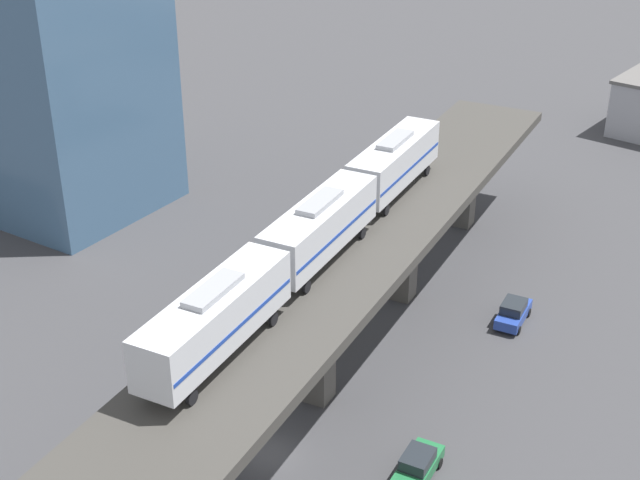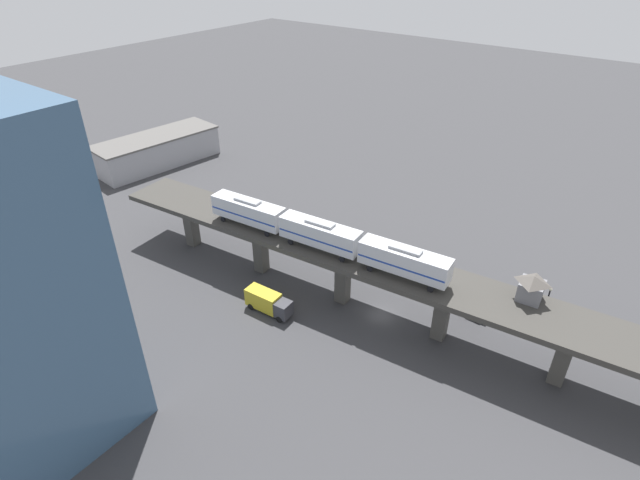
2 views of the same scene
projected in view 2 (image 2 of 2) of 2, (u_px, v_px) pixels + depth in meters
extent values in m
plane|color=#38383A|center=(381.00, 315.00, 71.81)|extent=(400.00, 400.00, 0.00)
cube|color=#393733|center=(386.00, 267.00, 67.33)|extent=(17.33, 92.38, 0.80)
cube|color=#47443F|center=(563.00, 357.00, 59.26)|extent=(1.97, 1.97, 8.05)
cube|color=#47443F|center=(442.00, 314.00, 65.91)|extent=(1.97, 1.97, 8.05)
cube|color=#47443F|center=(343.00, 278.00, 72.56)|extent=(1.97, 1.97, 8.05)
cube|color=#47443F|center=(261.00, 249.00, 79.21)|extent=(1.97, 1.97, 8.05)
cube|color=#47443F|center=(191.00, 224.00, 85.86)|extent=(1.97, 1.97, 8.05)
cube|color=silver|center=(404.00, 261.00, 63.40)|extent=(3.96, 12.22, 3.10)
cube|color=navy|center=(404.00, 262.00, 63.56)|extent=(3.97, 11.98, 0.24)
cube|color=gray|center=(406.00, 249.00, 62.49)|extent=(1.80, 4.32, 0.36)
cylinder|color=black|center=(430.00, 289.00, 61.81)|extent=(0.30, 0.86, 0.84)
cylinder|color=black|center=(437.00, 279.00, 63.53)|extent=(0.30, 0.86, 0.84)
cylinder|color=black|center=(370.00, 269.00, 65.53)|extent=(0.30, 0.86, 0.84)
cylinder|color=black|center=(378.00, 260.00, 67.25)|extent=(0.30, 0.86, 0.84)
cube|color=silver|center=(320.00, 234.00, 68.99)|extent=(3.96, 12.22, 3.10)
cube|color=navy|center=(320.00, 235.00, 69.15)|extent=(3.97, 11.98, 0.24)
cube|color=gray|center=(320.00, 223.00, 68.07)|extent=(1.80, 4.32, 0.36)
cylinder|color=black|center=(342.00, 259.00, 67.39)|extent=(0.30, 0.86, 0.84)
cylinder|color=black|center=(350.00, 251.00, 69.11)|extent=(0.30, 0.86, 0.84)
cylinder|color=black|center=(291.00, 242.00, 71.12)|extent=(0.30, 0.86, 0.84)
cylinder|color=black|center=(300.00, 235.00, 72.84)|extent=(0.30, 0.86, 0.84)
cube|color=silver|center=(248.00, 211.00, 74.58)|extent=(3.96, 12.22, 3.10)
cube|color=navy|center=(248.00, 213.00, 74.73)|extent=(3.97, 11.98, 0.24)
cube|color=gray|center=(247.00, 201.00, 73.66)|extent=(1.80, 4.32, 0.36)
cylinder|color=black|center=(267.00, 234.00, 72.98)|extent=(0.30, 0.86, 0.84)
cylinder|color=black|center=(276.00, 227.00, 74.70)|extent=(0.30, 0.86, 0.84)
cylinder|color=black|center=(223.00, 219.00, 76.70)|extent=(0.30, 0.86, 0.84)
cylinder|color=black|center=(233.00, 213.00, 78.42)|extent=(0.30, 0.86, 0.84)
cube|color=slate|center=(531.00, 291.00, 60.21)|extent=(3.06, 3.06, 2.50)
pyramid|color=#4C4742|center=(534.00, 279.00, 59.31)|extent=(3.52, 3.52, 0.90)
cube|color=#B7BABF|center=(473.00, 311.00, 71.39)|extent=(1.91, 4.44, 0.80)
cube|color=#1E2328|center=(475.00, 307.00, 70.90)|extent=(1.69, 2.24, 0.76)
cylinder|color=black|center=(480.00, 320.00, 70.28)|extent=(0.26, 0.67, 0.66)
cylinder|color=black|center=(485.00, 314.00, 71.42)|extent=(0.26, 0.67, 0.66)
cylinder|color=black|center=(461.00, 312.00, 71.79)|extent=(0.26, 0.67, 0.66)
cylinder|color=black|center=(466.00, 306.00, 72.93)|extent=(0.26, 0.67, 0.66)
cube|color=#1E6638|center=(393.00, 275.00, 78.85)|extent=(2.18, 4.54, 0.80)
cube|color=#1E2328|center=(395.00, 271.00, 78.36)|extent=(1.83, 2.33, 0.76)
cylinder|color=black|center=(399.00, 283.00, 77.80)|extent=(0.30, 0.68, 0.66)
cylinder|color=black|center=(404.00, 277.00, 79.03)|extent=(0.30, 0.68, 0.66)
cylinder|color=black|center=(383.00, 277.00, 79.09)|extent=(0.30, 0.68, 0.66)
cylinder|color=black|center=(387.00, 271.00, 80.32)|extent=(0.30, 0.68, 0.66)
cube|color=#233D93|center=(292.00, 240.00, 87.69)|extent=(2.22, 4.55, 0.80)
cube|color=#1E2328|center=(292.00, 236.00, 87.21)|extent=(1.85, 2.35, 0.76)
cylinder|color=black|center=(296.00, 246.00, 86.65)|extent=(0.30, 0.68, 0.66)
cylinder|color=black|center=(301.00, 242.00, 87.88)|extent=(0.30, 0.68, 0.66)
cylinder|color=black|center=(282.00, 242.00, 87.92)|extent=(0.30, 0.68, 0.66)
cylinder|color=black|center=(288.00, 237.00, 89.15)|extent=(0.30, 0.68, 0.66)
cube|color=#333338|center=(283.00, 309.00, 70.32)|extent=(2.32, 2.13, 2.30)
cube|color=gold|center=(263.00, 299.00, 71.90)|extent=(2.62, 5.33, 2.70)
cylinder|color=black|center=(279.00, 319.00, 70.23)|extent=(0.41, 1.02, 1.00)
cylinder|color=black|center=(288.00, 312.00, 71.63)|extent=(0.41, 1.02, 1.00)
cylinder|color=black|center=(251.00, 306.00, 72.62)|extent=(0.41, 1.02, 1.00)
cylinder|color=black|center=(260.00, 299.00, 74.08)|extent=(0.41, 1.02, 1.00)
cylinder|color=black|center=(544.00, 310.00, 67.79)|extent=(0.20, 0.20, 6.50)
sphere|color=beige|center=(551.00, 289.00, 65.95)|extent=(0.44, 0.44, 0.44)
cube|color=#99999E|center=(157.00, 151.00, 116.39)|extent=(28.94, 13.07, 6.40)
cube|color=#595654|center=(155.00, 137.00, 114.58)|extent=(29.52, 13.33, 0.40)
cube|color=#3D5B7A|center=(1.00, 296.00, 46.74)|extent=(16.00, 16.00, 36.00)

